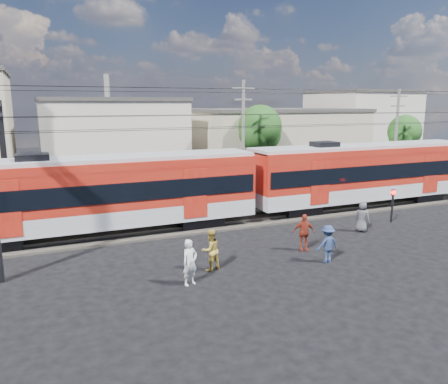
% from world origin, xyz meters
% --- Properties ---
extents(ground, '(120.00, 120.00, 0.00)m').
position_xyz_m(ground, '(0.00, 0.00, 0.00)').
color(ground, black).
rests_on(ground, ground).
extents(track_bed, '(70.00, 3.40, 0.12)m').
position_xyz_m(track_bed, '(0.00, 8.00, 0.06)').
color(track_bed, '#2D2823').
rests_on(track_bed, ground).
extents(rail_near, '(70.00, 0.12, 0.12)m').
position_xyz_m(rail_near, '(0.00, 7.25, 0.18)').
color(rail_near, '#59544C').
rests_on(rail_near, track_bed).
extents(rail_far, '(70.00, 0.12, 0.12)m').
position_xyz_m(rail_far, '(0.00, 8.75, 0.18)').
color(rail_far, '#59544C').
rests_on(rail_far, track_bed).
extents(commuter_train, '(50.30, 3.08, 4.17)m').
position_xyz_m(commuter_train, '(-5.11, 8.00, 2.40)').
color(commuter_train, black).
rests_on(commuter_train, ground).
extents(catenary, '(70.00, 9.30, 7.52)m').
position_xyz_m(catenary, '(-8.65, 8.00, 5.14)').
color(catenary, black).
rests_on(catenary, ground).
extents(building_midwest, '(12.24, 12.24, 7.30)m').
position_xyz_m(building_midwest, '(-2.00, 27.00, 3.66)').
color(building_midwest, '#BBB2A4').
rests_on(building_midwest, ground).
extents(building_mideast, '(16.32, 10.20, 6.30)m').
position_xyz_m(building_mideast, '(14.00, 24.00, 3.16)').
color(building_mideast, tan).
rests_on(building_mideast, ground).
extents(building_east, '(10.20, 10.20, 8.30)m').
position_xyz_m(building_east, '(28.00, 28.00, 4.16)').
color(building_east, '#BBB2A4').
rests_on(building_east, ground).
extents(utility_pole_mid, '(1.80, 0.24, 8.50)m').
position_xyz_m(utility_pole_mid, '(6.00, 15.00, 4.53)').
color(utility_pole_mid, slate).
rests_on(utility_pole_mid, ground).
extents(utility_pole_east, '(1.80, 0.24, 8.00)m').
position_xyz_m(utility_pole_east, '(20.00, 14.00, 4.28)').
color(utility_pole_east, slate).
rests_on(utility_pole_east, ground).
extents(tree_near, '(3.82, 3.64, 6.72)m').
position_xyz_m(tree_near, '(9.19, 18.09, 4.66)').
color(tree_near, '#382619').
rests_on(tree_near, ground).
extents(tree_far, '(3.36, 3.12, 5.76)m').
position_xyz_m(tree_far, '(24.19, 17.09, 3.99)').
color(tree_far, '#382619').
rests_on(tree_far, ground).
extents(pedestrian_a, '(0.76, 0.62, 1.79)m').
position_xyz_m(pedestrian_a, '(-3.27, 0.36, 0.90)').
color(pedestrian_a, silver).
rests_on(pedestrian_a, ground).
extents(pedestrian_b, '(0.99, 0.85, 1.75)m').
position_xyz_m(pedestrian_b, '(-1.99, 1.45, 0.87)').
color(pedestrian_b, gold).
rests_on(pedestrian_b, ground).
extents(pedestrian_c, '(1.09, 0.65, 1.66)m').
position_xyz_m(pedestrian_c, '(3.02, 0.29, 0.83)').
color(pedestrian_c, navy).
rests_on(pedestrian_c, ground).
extents(pedestrian_d, '(1.12, 0.74, 1.76)m').
position_xyz_m(pedestrian_d, '(2.93, 2.02, 0.88)').
color(pedestrian_d, maroon).
rests_on(pedestrian_d, ground).
extents(pedestrian_e, '(0.86, 0.96, 1.65)m').
position_xyz_m(pedestrian_e, '(7.56, 3.37, 0.83)').
color(pedestrian_e, '#49484D').
rests_on(pedestrian_e, ground).
extents(car_silver, '(4.47, 2.04, 1.48)m').
position_xyz_m(car_silver, '(20.91, 13.55, 0.74)').
color(car_silver, silver).
rests_on(car_silver, ground).
extents(crossing_signal, '(0.28, 0.28, 1.96)m').
position_xyz_m(crossing_signal, '(10.44, 4.19, 1.36)').
color(crossing_signal, black).
rests_on(crossing_signal, ground).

